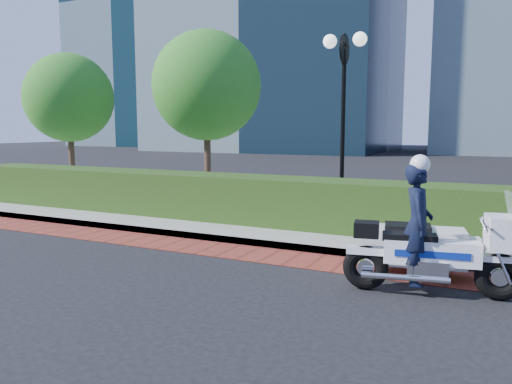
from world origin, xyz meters
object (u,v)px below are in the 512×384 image
at_px(tree_a, 69,98).
at_px(tree_b, 207,86).
at_px(police_motorcycle, 422,242).
at_px(lamppost, 344,95).

bearing_deg(tree_a, tree_b, 0.00).
bearing_deg(tree_a, police_motorcycle, -24.21).
xyz_separation_m(tree_a, tree_b, (5.50, 0.00, 0.21)).
bearing_deg(police_motorcycle, tree_b, 130.24).
bearing_deg(police_motorcycle, tree_a, 144.92).
height_order(tree_a, police_motorcycle, tree_a).
height_order(lamppost, police_motorcycle, lamppost).
xyz_separation_m(lamppost, tree_a, (-10.00, 1.30, 0.26)).
distance_m(tree_b, police_motorcycle, 9.32).
relative_size(lamppost, police_motorcycle, 1.82).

